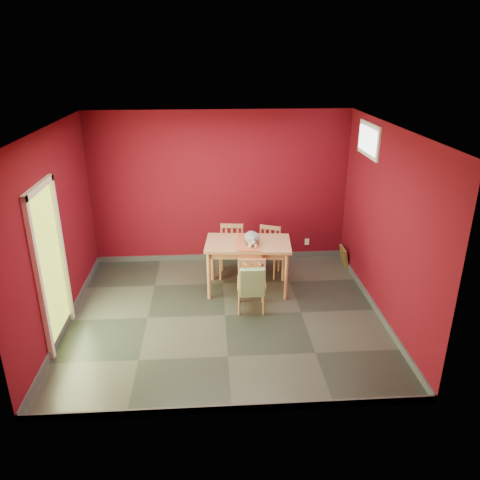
{
  "coord_description": "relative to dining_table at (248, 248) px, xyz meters",
  "views": [
    {
      "loc": [
        -0.18,
        -5.93,
        3.61
      ],
      "look_at": [
        0.25,
        0.45,
        1.0
      ],
      "focal_mm": 35.0,
      "sensor_mm": 36.0,
      "label": 1
    }
  ],
  "objects": [
    {
      "name": "dining_table",
      "position": [
        0.0,
        0.0,
        0.0
      ],
      "size": [
        1.38,
        0.89,
        0.82
      ],
      "color": "#B77C55",
      "rests_on": "ground"
    },
    {
      "name": "ground",
      "position": [
        -0.4,
        -0.78,
        -0.72
      ],
      "size": [
        4.5,
        4.5,
        0.0
      ],
      "primitive_type": "plane",
      "color": "#2D342D",
      "rests_on": "ground"
    },
    {
      "name": "picture_frame",
      "position": [
        1.79,
        0.77,
        -0.55
      ],
      "size": [
        0.12,
        0.35,
        0.35
      ],
      "color": "brown",
      "rests_on": "ground"
    },
    {
      "name": "doorway",
      "position": [
        -2.63,
        -1.18,
        0.4
      ],
      "size": [
        0.06,
        1.01,
        2.13
      ],
      "color": "#B7D838",
      "rests_on": "ground"
    },
    {
      "name": "chair_far_right",
      "position": [
        0.39,
        0.56,
        -0.29
      ],
      "size": [
        0.5,
        0.5,
        0.84
      ],
      "color": "#B77C55",
      "rests_on": "ground"
    },
    {
      "name": "tote_bag",
      "position": [
        -0.01,
        -0.87,
        -0.15
      ],
      "size": [
        0.35,
        0.2,
        0.49
      ],
      "color": "#7CAB70",
      "rests_on": "chair_near"
    },
    {
      "name": "window",
      "position": [
        1.83,
        0.22,
        1.63
      ],
      "size": [
        0.05,
        0.9,
        0.5
      ],
      "color": "white",
      "rests_on": "room_shell"
    },
    {
      "name": "outlet_plate",
      "position": [
        1.2,
        1.2,
        -0.42
      ],
      "size": [
        0.08,
        0.02,
        0.12
      ],
      "primitive_type": "cube",
      "color": "silver",
      "rests_on": "room_shell"
    },
    {
      "name": "chair_near",
      "position": [
        0.0,
        -0.65,
        -0.26
      ],
      "size": [
        0.45,
        0.45,
        0.9
      ],
      "color": "#B77C55",
      "rests_on": "ground"
    },
    {
      "name": "table_runner",
      "position": [
        0.0,
        -0.12,
        0.04
      ],
      "size": [
        0.43,
        0.78,
        0.38
      ],
      "color": "#C05533",
      "rests_on": "dining_table"
    },
    {
      "name": "chair_far_left",
      "position": [
        -0.23,
        0.56,
        -0.27
      ],
      "size": [
        0.45,
        0.45,
        0.88
      ],
      "color": "#B77C55",
      "rests_on": "ground"
    },
    {
      "name": "cat",
      "position": [
        0.06,
        -0.03,
        0.22
      ],
      "size": [
        0.39,
        0.53,
        0.24
      ],
      "primitive_type": null,
      "rotation": [
        0.0,
        0.0,
        -0.33
      ],
      "color": "slate",
      "rests_on": "table_runner"
    },
    {
      "name": "room_shell",
      "position": [
        -0.4,
        -0.78,
        -0.67
      ],
      "size": [
        4.5,
        4.5,
        4.5
      ],
      "color": "#5C0915",
      "rests_on": "ground"
    }
  ]
}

